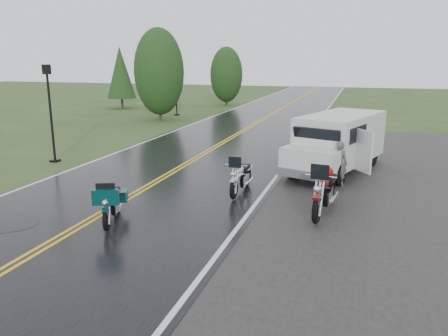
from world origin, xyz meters
The scene contains 12 objects.
ground centered at (0.00, 0.00, 0.00)m, with size 120.00×120.00×0.00m, color #2D471E.
road centered at (0.00, 10.00, 0.02)m, with size 8.00×100.00×0.04m, color black.
motorcycle_red centered at (5.63, 0.75, 0.74)m, with size 0.92×2.52×1.49m, color #580A0D, non-canonical shape.
motorcycle_teal centered at (0.85, -1.23, 0.59)m, with size 0.72×1.99×1.18m, color #053736, non-canonical shape.
motorcycle_silver centered at (3.09, 2.04, 0.63)m, with size 0.77×2.12×1.25m, color #AEAFB7, non-canonical shape.
van_white centered at (4.36, 5.14, 1.08)m, with size 2.07×5.52×2.17m, color silver, non-canonical shape.
person_at_van centered at (5.94, 4.54, 0.75)m, with size 0.55×0.36×1.51m, color #494A4E.
lamp_post_near_left centered at (-5.35, 4.78, 1.97)m, with size 0.34×0.34×3.95m, color black, non-canonical shape.
lamp_post_far_left centered at (-6.74, 20.51, 2.01)m, with size 0.34×0.34×4.01m, color black, non-canonical shape.
tree_left_mid centered at (-6.73, 17.68, 2.64)m, with size 3.39×3.39×5.29m, color #1E3D19, non-canonical shape.
tree_left_far centered at (-5.30, 28.53, 2.23)m, with size 2.91×2.91×4.47m, color #1E3D19, non-canonical shape.
pine_left_far centered at (-13.11, 23.50, 2.52)m, with size 2.42×2.42×5.05m, color #1E3D19, non-canonical shape.
Camera 1 is at (6.51, -9.81, 4.08)m, focal length 35.00 mm.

